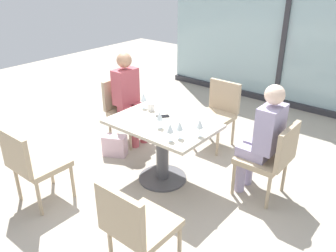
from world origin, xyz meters
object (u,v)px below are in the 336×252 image
Objects in this scene: chair_near_window at (218,110)px; person_far_left at (129,94)px; chair_front_left at (32,162)px; wine_glass_2 at (180,126)px; person_far_right at (263,136)px; handbag_0 at (115,146)px; wine_glass_3 at (170,128)px; chair_far_right at (271,156)px; cell_phone_on_table at (163,116)px; wine_glass_0 at (200,124)px; chair_far_left at (124,107)px; wine_glass_1 at (160,116)px; coffee_cup at (151,107)px; chair_front_right at (136,224)px; wine_glass_4 at (144,98)px; dining_table_main at (162,139)px.

person_far_left reaches higher than chair_near_window.
wine_glass_2 is at bearing 42.27° from chair_front_left.
handbag_0 is (-1.82, -0.43, -0.56)m from person_far_right.
wine_glass_3 is (1.31, -0.74, 0.16)m from person_far_left.
cell_phone_on_table is at bearing -164.09° from chair_far_right.
handbag_0 is (0.13, -0.43, -0.56)m from person_far_left.
chair_far_right is 4.70× the size of wine_glass_0.
wine_glass_1 is (1.15, -0.58, 0.37)m from chair_far_left.
wine_glass_1 is at bearing -37.14° from coffee_cup.
chair_front_right is 4.70× the size of wine_glass_3.
chair_front_right reaches higher than handbag_0.
wine_glass_0 and wine_glass_3 have the same top height.
chair_far_left and chair_far_right have the same top height.
chair_far_left is 1.34m from wine_glass_1.
wine_glass_3 is (-0.75, -0.74, 0.37)m from chair_far_right.
wine_glass_0 is 1.00× the size of wine_glass_3.
chair_front_left is (0.36, -1.63, 0.00)m from chair_far_left.
wine_glass_4 is (-1.41, -0.28, 0.16)m from person_far_right.
wine_glass_2 reaches higher than chair_far_right.
chair_near_window is at bearing 146.69° from chair_far_right.
chair_far_left is 4.70× the size of wine_glass_0.
chair_near_window is 9.67× the size of coffee_cup.
wine_glass_3 reaches higher than handbag_0.
coffee_cup is at bearing -168.67° from chair_far_right.
chair_front_right is 2.36m from person_far_left.
cell_phone_on_table is at bearing -18.80° from chair_far_left.
person_far_right is (0.97, -0.71, 0.20)m from chair_near_window.
wine_glass_3 is 2.06× the size of coffee_cup.
wine_glass_1 reaches higher than chair_far_left.
person_far_right reaches higher than coffee_cup.
chair_far_left is 1.67m from chair_front_left.
chair_front_right is 1.00× the size of chair_front_left.
chair_far_left is 4.70× the size of wine_glass_2.
wine_glass_3 is 1.28× the size of cell_phone_on_table.
wine_glass_1 reaches higher than chair_front_left.
wine_glass_4 is 0.84m from handbag_0.
coffee_cup is (0.76, -0.28, 0.28)m from chair_far_left.
wine_glass_4 is at bearing -150.31° from cell_phone_on_table.
chair_far_left is 2.07m from person_far_right.
dining_table_main is 1.38m from chair_front_left.
chair_front_left reaches higher than coffee_cup.
wine_glass_4 is at bearing -23.66° from chair_far_left.
coffee_cup is (-1.30, -0.28, 0.08)m from person_far_right.
chair_far_left is 0.69× the size of person_far_right.
chair_front_right is (1.80, -1.63, 0.00)m from chair_far_left.
wine_glass_2 reaches higher than chair_front_left.
wine_glass_2 is (1.10, 1.00, 0.37)m from chair_front_left.
wine_glass_2 is at bearing 109.27° from chair_front_right.
chair_front_left is 1.72m from wine_glass_0.
wine_glass_2 is at bearing -10.63° from wine_glass_1.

